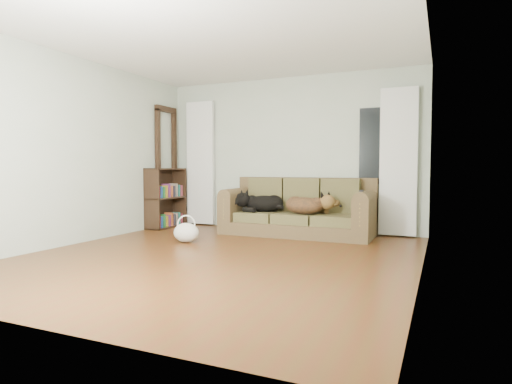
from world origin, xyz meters
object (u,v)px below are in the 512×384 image
at_px(dog_shepherd, 307,205).
at_px(bookshelf, 166,199).
at_px(tote_bag, 186,231).
at_px(sofa, 297,206).
at_px(dog_black_lab, 262,203).

relative_size(dog_shepherd, bookshelf, 0.62).
bearing_deg(tote_bag, sofa, 46.66).
height_order(dog_shepherd, bookshelf, bookshelf).
bearing_deg(sofa, tote_bag, -133.34).
height_order(sofa, tote_bag, sofa).
xyz_separation_m(sofa, dog_black_lab, (-0.60, -0.02, 0.03)).
xyz_separation_m(dog_shepherd, tote_bag, (-1.41, -1.20, -0.33)).
bearing_deg(dog_black_lab, tote_bag, -121.22).
bearing_deg(dog_black_lab, bookshelf, 177.62).
relative_size(sofa, tote_bag, 6.18).
height_order(dog_black_lab, bookshelf, bookshelf).
height_order(dog_shepherd, tote_bag, dog_shepherd).
bearing_deg(dog_black_lab, sofa, -2.95).
distance_m(sofa, tote_bag, 1.81).
distance_m(sofa, bookshelf, 2.42).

